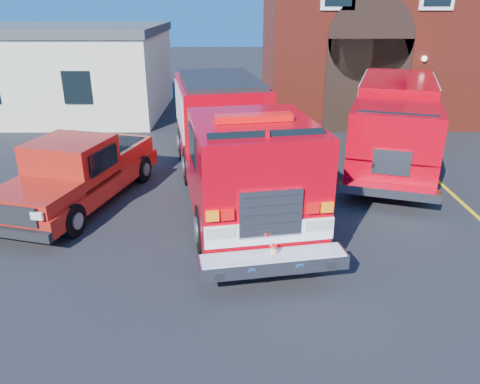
{
  "coord_description": "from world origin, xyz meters",
  "views": [
    {
      "loc": [
        -0.04,
        -11.38,
        5.5
      ],
      "look_at": [
        0.0,
        -1.2,
        1.3
      ],
      "focal_mm": 35.0,
      "sensor_mm": 36.0,
      "label": 1
    }
  ],
  "objects_px": {
    "fire_station": "(414,26)",
    "side_building": "(62,70)",
    "pickup_truck": "(79,172)",
    "fire_engine": "(231,142)",
    "secondary_truck": "(394,121)"
  },
  "relations": [
    {
      "from": "side_building",
      "to": "fire_engine",
      "type": "distance_m",
      "value": 14.21
    },
    {
      "from": "fire_station",
      "to": "pickup_truck",
      "type": "bearing_deg",
      "value": -136.72
    },
    {
      "from": "side_building",
      "to": "pickup_truck",
      "type": "distance_m",
      "value": 12.66
    },
    {
      "from": "fire_station",
      "to": "secondary_truck",
      "type": "distance_m",
      "value": 10.16
    },
    {
      "from": "fire_station",
      "to": "side_building",
      "type": "height_order",
      "value": "fire_station"
    },
    {
      "from": "side_building",
      "to": "secondary_truck",
      "type": "relative_size",
      "value": 1.13
    },
    {
      "from": "side_building",
      "to": "pickup_truck",
      "type": "relative_size",
      "value": 1.61
    },
    {
      "from": "side_building",
      "to": "fire_engine",
      "type": "relative_size",
      "value": 0.96
    },
    {
      "from": "pickup_truck",
      "to": "secondary_truck",
      "type": "height_order",
      "value": "secondary_truck"
    },
    {
      "from": "fire_station",
      "to": "side_building",
      "type": "distance_m",
      "value": 18.13
    },
    {
      "from": "fire_engine",
      "to": "pickup_truck",
      "type": "distance_m",
      "value": 4.45
    },
    {
      "from": "fire_station",
      "to": "fire_engine",
      "type": "height_order",
      "value": "fire_station"
    },
    {
      "from": "fire_engine",
      "to": "side_building",
      "type": "bearing_deg",
      "value": 128.11
    },
    {
      "from": "side_building",
      "to": "secondary_truck",
      "type": "distance_m",
      "value": 16.64
    },
    {
      "from": "secondary_truck",
      "to": "fire_engine",
      "type": "bearing_deg",
      "value": -152.28
    }
  ]
}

